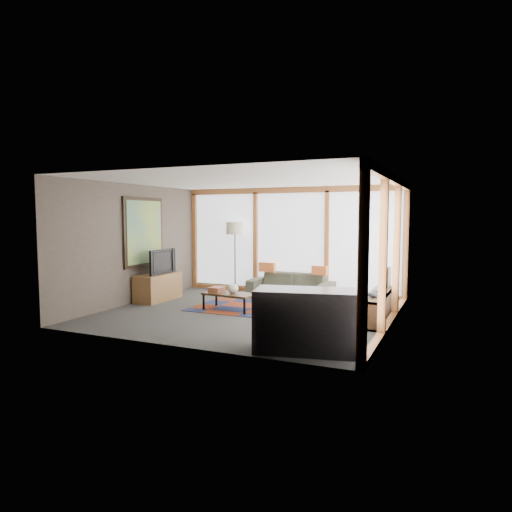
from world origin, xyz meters
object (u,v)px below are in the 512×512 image
at_px(bookshelf, 378,306).
at_px(bar_counter, 305,321).
at_px(coffee_table, 230,302).
at_px(sofa, 291,286).
at_px(tv_console, 158,287).
at_px(floor_lamp, 235,257).
at_px(television, 159,261).

xyz_separation_m(bookshelf, bar_counter, (-0.62, -2.48, 0.20)).
height_order(coffee_table, bar_counter, bar_counter).
distance_m(sofa, tv_console, 3.04).
distance_m(floor_lamp, bookshelf, 4.24).
xyz_separation_m(floor_lamp, bookshelf, (3.82, -1.73, -0.63)).
height_order(sofa, bar_counter, bar_counter).
distance_m(tv_console, television, 0.58).
height_order(sofa, television, television).
height_order(bookshelf, television, television).
height_order(sofa, floor_lamp, floor_lamp).
bearing_deg(floor_lamp, sofa, -9.96).
bearing_deg(sofa, tv_console, -149.57).
xyz_separation_m(sofa, tv_console, (-2.64, -1.51, 0.01)).
bearing_deg(bookshelf, coffee_table, -172.35).
bearing_deg(television, floor_lamp, -32.16).
relative_size(coffee_table, tv_console, 0.87).
height_order(bookshelf, bar_counter, bar_counter).
bearing_deg(television, sofa, -62.28).
bearing_deg(sofa, bookshelf, -32.27).
distance_m(tv_console, bar_counter, 4.90).
bearing_deg(bookshelf, sofa, 147.03).
relative_size(bookshelf, bar_counter, 1.42).
bearing_deg(floor_lamp, coffee_table, -66.12).
bearing_deg(coffee_table, television, 170.03).
bearing_deg(floor_lamp, television, -120.18).
xyz_separation_m(sofa, bookshelf, (2.24, -1.45, -0.04)).
distance_m(sofa, coffee_table, 1.95).
bearing_deg(television, bookshelf, -91.49).
xyz_separation_m(bookshelf, tv_console, (-4.88, -0.06, 0.05)).
xyz_separation_m(floor_lamp, tv_console, (-1.06, -1.79, -0.58)).
bearing_deg(bar_counter, bookshelf, 63.53).
relative_size(floor_lamp, coffee_table, 1.66).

